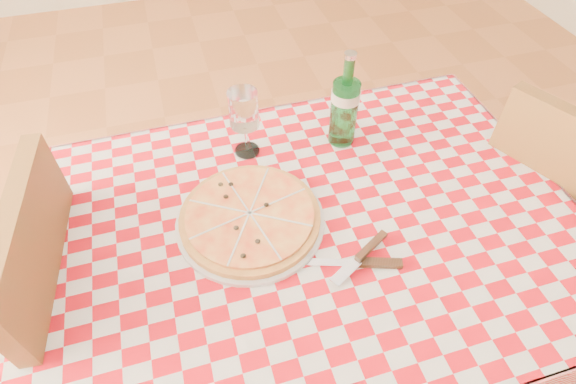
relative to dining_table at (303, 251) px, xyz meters
name	(u,v)px	position (x,y,z in m)	size (l,w,h in m)	color
dining_table	(303,251)	(0.00, 0.00, 0.00)	(1.20, 0.80, 0.75)	brown
tablecloth	(304,227)	(0.00, 0.00, 0.09)	(1.30, 0.90, 0.01)	#B20A16
chair_near	(550,217)	(0.77, -0.01, -0.12)	(0.56, 0.56, 0.94)	brown
chair_far	(39,322)	(-0.66, 0.06, -0.11)	(0.47, 0.47, 0.95)	brown
pizza_plate	(250,217)	(-0.11, 0.04, 0.12)	(0.34, 0.34, 0.04)	#D48F46
water_bottle	(345,100)	(0.19, 0.26, 0.23)	(0.07, 0.07, 0.26)	#1A6B2C
wine_glass	(245,124)	(-0.07, 0.28, 0.19)	(0.07, 0.07, 0.19)	white
cutlery	(357,261)	(0.08, -0.13, 0.11)	(0.24, 0.20, 0.03)	silver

